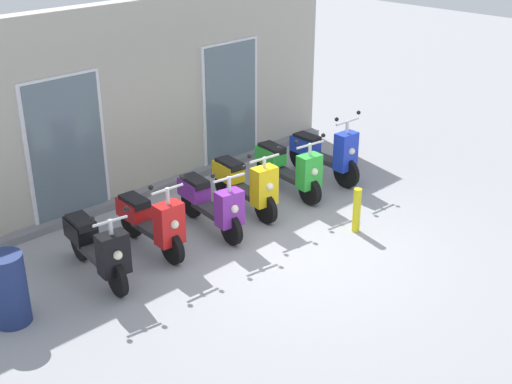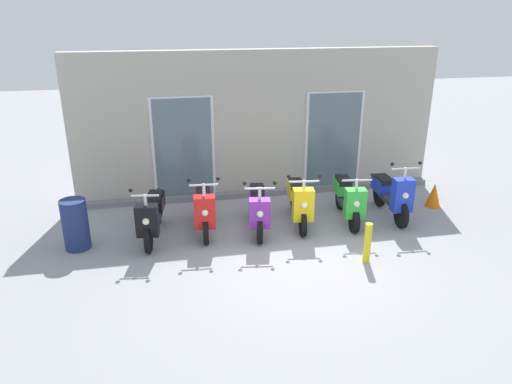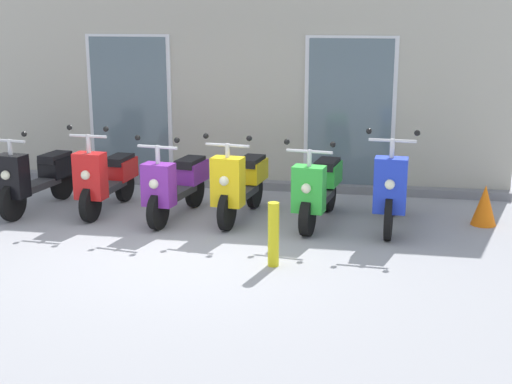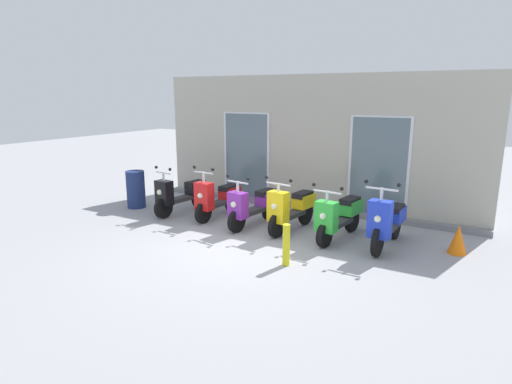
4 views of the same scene
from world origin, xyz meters
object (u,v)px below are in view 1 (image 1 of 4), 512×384
object	(u,v)px
scooter_black	(96,246)
scooter_purple	(210,202)
traffic_cone	(350,145)
curb_bollard	(357,210)
scooter_blue	(325,152)
scooter_red	(151,221)
trash_bin	(8,289)
scooter_yellow	(246,183)
scooter_green	(289,168)

from	to	relation	value
scooter_black	scooter_purple	bearing A→B (deg)	-0.91
traffic_cone	curb_bollard	bearing A→B (deg)	-140.37
scooter_black	scooter_blue	world-z (taller)	scooter_blue
scooter_red	trash_bin	xyz separation A→B (m)	(-2.28, -0.25, -0.01)
scooter_blue	scooter_red	bearing A→B (deg)	179.12
curb_bollard	scooter_yellow	bearing A→B (deg)	112.71
scooter_red	scooter_purple	bearing A→B (deg)	-6.99
scooter_blue	curb_bollard	xyz separation A→B (m)	(-1.23, -1.65, -0.15)
scooter_purple	scooter_yellow	xyz separation A→B (m)	(0.83, 0.09, 0.03)
scooter_black	scooter_yellow	world-z (taller)	scooter_yellow
scooter_purple	curb_bollard	size ratio (longest dim) A/B	2.27
scooter_black	traffic_cone	bearing A→B (deg)	3.53
scooter_yellow	scooter_green	world-z (taller)	scooter_yellow
scooter_blue	scooter_yellow	bearing A→B (deg)	179.14
scooter_yellow	scooter_blue	bearing A→B (deg)	-0.86
curb_bollard	scooter_blue	bearing A→B (deg)	53.34
scooter_yellow	traffic_cone	xyz separation A→B (m)	(3.09, 0.30, -0.23)
scooter_black	curb_bollard	world-z (taller)	scooter_black
scooter_yellow	trash_bin	size ratio (longest dim) A/B	1.73
scooter_red	traffic_cone	bearing A→B (deg)	3.15
scooter_blue	traffic_cone	xyz separation A→B (m)	(1.16, 0.33, -0.24)
traffic_cone	scooter_yellow	bearing A→B (deg)	-174.45
scooter_purple	scooter_yellow	distance (m)	0.84
scooter_green	curb_bollard	size ratio (longest dim) A/B	2.30
scooter_purple	curb_bollard	distance (m)	2.21
scooter_red	scooter_purple	distance (m)	1.02
scooter_purple	trash_bin	size ratio (longest dim) A/B	1.74
scooter_purple	scooter_black	bearing A→B (deg)	179.09
scooter_red	scooter_yellow	size ratio (longest dim) A/B	0.97
scooter_yellow	curb_bollard	distance (m)	1.82
trash_bin	scooter_red	bearing A→B (deg)	6.23
scooter_purple	scooter_blue	distance (m)	2.76
scooter_green	curb_bollard	xyz separation A→B (m)	(-0.31, -1.68, -0.11)
scooter_red	scooter_black	bearing A→B (deg)	-174.48
scooter_purple	traffic_cone	distance (m)	3.95
scooter_black	scooter_green	xyz separation A→B (m)	(3.82, 0.07, -0.01)
scooter_blue	curb_bollard	distance (m)	2.06
scooter_yellow	trash_bin	distance (m)	4.13
traffic_cone	scooter_green	bearing A→B (deg)	-171.92
scooter_blue	trash_bin	bearing A→B (deg)	-178.20
scooter_purple	curb_bollard	bearing A→B (deg)	-45.91
scooter_red	traffic_cone	distance (m)	4.95
scooter_black	scooter_green	size ratio (longest dim) A/B	1.02
scooter_green	scooter_blue	size ratio (longest dim) A/B	0.98
scooter_blue	trash_bin	size ratio (longest dim) A/B	1.80
scooter_yellow	scooter_red	bearing A→B (deg)	179.09
scooter_red	trash_bin	world-z (taller)	scooter_red
scooter_purple	scooter_green	size ratio (longest dim) A/B	0.99
traffic_cone	scooter_black	bearing A→B (deg)	-176.47
scooter_red	scooter_blue	bearing A→B (deg)	-0.88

